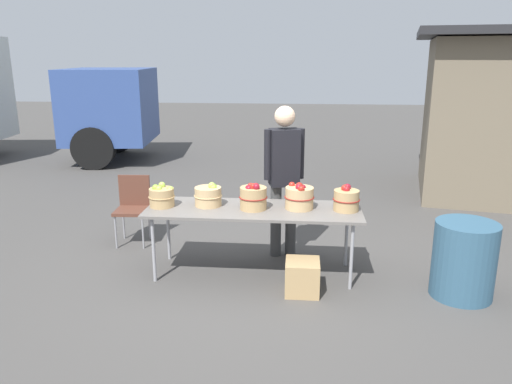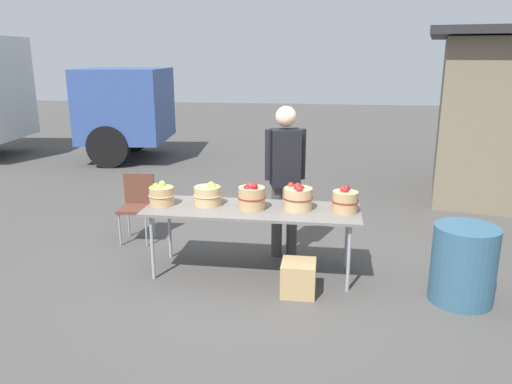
# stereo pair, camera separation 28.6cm
# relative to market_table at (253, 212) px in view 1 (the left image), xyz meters

# --- Properties ---
(ground_plane) EXTENTS (40.00, 40.00, 0.00)m
(ground_plane) POSITION_rel_market_table_xyz_m (0.00, 0.00, -0.71)
(ground_plane) COLOR #474442
(market_table) EXTENTS (2.30, 0.76, 0.75)m
(market_table) POSITION_rel_market_table_xyz_m (0.00, 0.00, 0.00)
(market_table) COLOR slate
(market_table) RESTS_ON ground
(apple_basket_green_0) EXTENTS (0.29, 0.29, 0.25)m
(apple_basket_green_0) POSITION_rel_market_table_xyz_m (-1.00, -0.01, 0.15)
(apple_basket_green_0) COLOR tan
(apple_basket_green_0) RESTS_ON market_table
(apple_basket_green_1) EXTENTS (0.31, 0.31, 0.26)m
(apple_basket_green_1) POSITION_rel_market_table_xyz_m (-0.50, 0.06, 0.15)
(apple_basket_green_1) COLOR tan
(apple_basket_green_1) RESTS_ON market_table
(apple_basket_red_0) EXTENTS (0.30, 0.30, 0.30)m
(apple_basket_red_0) POSITION_rel_market_table_xyz_m (-0.00, -0.02, 0.17)
(apple_basket_red_0) COLOR tan
(apple_basket_red_0) RESTS_ON market_table
(apple_basket_red_1) EXTENTS (0.32, 0.32, 0.29)m
(apple_basket_red_1) POSITION_rel_market_table_xyz_m (0.49, 0.04, 0.17)
(apple_basket_red_1) COLOR tan
(apple_basket_red_1) RESTS_ON market_table
(apple_basket_red_2) EXTENTS (0.29, 0.29, 0.27)m
(apple_basket_red_2) POSITION_rel_market_table_xyz_m (0.98, 0.02, 0.16)
(apple_basket_red_2) COLOR tan
(apple_basket_red_2) RESTS_ON market_table
(vendor_adult) EXTENTS (0.46, 0.31, 1.79)m
(vendor_adult) POSITION_rel_market_table_xyz_m (0.30, 0.56, 0.34)
(vendor_adult) COLOR #3F3F3F
(vendor_adult) RESTS_ON ground
(folding_chair) EXTENTS (0.42, 0.42, 0.86)m
(folding_chair) POSITION_rel_market_table_xyz_m (-1.62, 0.83, -0.20)
(folding_chair) COLOR brown
(folding_chair) RESTS_ON ground
(trash_barrel) EXTENTS (0.61, 0.61, 0.77)m
(trash_barrel) POSITION_rel_market_table_xyz_m (2.12, -0.34, -0.33)
(trash_barrel) COLOR #335972
(trash_barrel) RESTS_ON ground
(produce_crate) EXTENTS (0.34, 0.34, 0.34)m
(produce_crate) POSITION_rel_market_table_xyz_m (0.54, -0.43, -0.54)
(produce_crate) COLOR tan
(produce_crate) RESTS_ON ground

